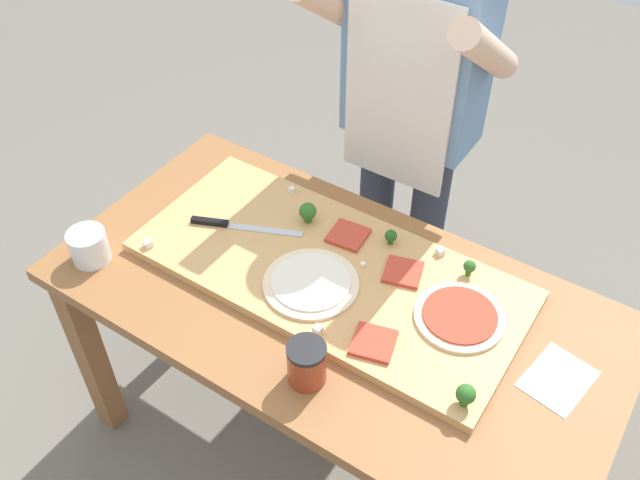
# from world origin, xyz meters

# --- Properties ---
(ground_plane) EXTENTS (8.00, 8.00, 0.00)m
(ground_plane) POSITION_xyz_m (0.00, 0.00, 0.00)
(ground_plane) COLOR #6B665B
(prep_table) EXTENTS (1.52, 0.78, 0.78)m
(prep_table) POSITION_xyz_m (0.00, 0.00, 0.67)
(prep_table) COLOR brown
(prep_table) RESTS_ON ground
(cutting_board) EXTENTS (1.07, 0.49, 0.03)m
(cutting_board) POSITION_xyz_m (-0.06, 0.06, 0.79)
(cutting_board) COLOR tan
(cutting_board) RESTS_ON prep_table
(chefs_knife) EXTENTS (0.31, 0.15, 0.02)m
(chefs_knife) POSITION_xyz_m (-0.38, 0.04, 0.81)
(chefs_knife) COLOR #B7BABF
(chefs_knife) RESTS_ON cutting_board
(pizza_whole_tomato_red) EXTENTS (0.23, 0.23, 0.02)m
(pizza_whole_tomato_red) POSITION_xyz_m (0.32, 0.09, 0.82)
(pizza_whole_tomato_red) COLOR beige
(pizza_whole_tomato_red) RESTS_ON cutting_board
(pizza_whole_white_garlic) EXTENTS (0.26, 0.26, 0.02)m
(pizza_whole_white_garlic) POSITION_xyz_m (-0.06, -0.02, 0.82)
(pizza_whole_white_garlic) COLOR beige
(pizza_whole_white_garlic) RESTS_ON cutting_board
(pizza_slice_far_left) EXTENTS (0.12, 0.12, 0.01)m
(pizza_slice_far_left) POSITION_xyz_m (0.18, -0.10, 0.81)
(pizza_slice_far_left) COLOR #BC3D28
(pizza_slice_far_left) RESTS_ON cutting_board
(pizza_slice_near_right) EXTENTS (0.12, 0.12, 0.01)m
(pizza_slice_near_right) POSITION_xyz_m (0.13, 0.15, 0.81)
(pizza_slice_near_right) COLOR #BC3D28
(pizza_slice_near_right) RESTS_ON cutting_board
(pizza_slice_center) EXTENTS (0.11, 0.11, 0.01)m
(pizza_slice_center) POSITION_xyz_m (-0.07, 0.19, 0.81)
(pizza_slice_center) COLOR #BC3D28
(pizza_slice_center) RESTS_ON cutting_board
(broccoli_floret_back_left) EXTENTS (0.05, 0.05, 0.06)m
(broccoli_floret_back_left) POSITION_xyz_m (0.43, -0.14, 0.84)
(broccoli_floret_back_left) COLOR #366618
(broccoli_floret_back_left) RESTS_ON cutting_board
(broccoli_floret_front_right) EXTENTS (0.05, 0.05, 0.06)m
(broccoli_floret_front_right) POSITION_xyz_m (-0.20, 0.18, 0.84)
(broccoli_floret_front_right) COLOR #366618
(broccoli_floret_front_right) RESTS_ON cutting_board
(broccoli_floret_center_right) EXTENTS (0.03, 0.03, 0.05)m
(broccoli_floret_center_right) POSITION_xyz_m (0.27, 0.24, 0.84)
(broccoli_floret_center_right) COLOR #366618
(broccoli_floret_center_right) RESTS_ON cutting_board
(broccoli_floret_center_left) EXTENTS (0.03, 0.03, 0.05)m
(broccoli_floret_center_left) POSITION_xyz_m (0.04, 0.23, 0.83)
(broccoli_floret_center_left) COLOR #2C5915
(broccoli_floret_center_left) RESTS_ON cutting_board
(cheese_crumble_a) EXTENTS (0.03, 0.03, 0.02)m
(cheese_crumble_a) POSITION_xyz_m (-0.52, -0.15, 0.82)
(cheese_crumble_a) COLOR white
(cheese_crumble_a) RESTS_ON cutting_board
(cheese_crumble_b) EXTENTS (0.03, 0.03, 0.02)m
(cheese_crumble_b) POSITION_xyz_m (0.18, 0.27, 0.82)
(cheese_crumble_b) COLOR silver
(cheese_crumble_b) RESTS_ON cutting_board
(cheese_crumble_c) EXTENTS (0.02, 0.02, 0.02)m
(cheese_crumble_c) POSITION_xyz_m (0.04, -0.15, 0.82)
(cheese_crumble_c) COLOR silver
(cheese_crumble_c) RESTS_ON cutting_board
(cheese_crumble_d) EXTENTS (0.02, 0.02, 0.02)m
(cheese_crumble_d) POSITION_xyz_m (-0.32, 0.26, 0.82)
(cheese_crumble_d) COLOR silver
(cheese_crumble_d) RESTS_ON cutting_board
(cheese_crumble_e) EXTENTS (0.02, 0.02, 0.01)m
(cheese_crumble_e) POSITION_xyz_m (0.02, 0.11, 0.81)
(cheese_crumble_e) COLOR white
(cheese_crumble_e) RESTS_ON cutting_board
(flour_cup) EXTENTS (0.11, 0.11, 0.09)m
(flour_cup) POSITION_xyz_m (-0.64, -0.26, 0.82)
(flour_cup) COLOR white
(flour_cup) RESTS_ON prep_table
(sauce_jar) EXTENTS (0.09, 0.09, 0.12)m
(sauce_jar) POSITION_xyz_m (0.09, -0.26, 0.84)
(sauce_jar) COLOR #99381E
(sauce_jar) RESTS_ON prep_table
(recipe_note) EXTENTS (0.16, 0.20, 0.00)m
(recipe_note) POSITION_xyz_m (0.59, 0.07, 0.78)
(recipe_note) COLOR white
(recipe_note) RESTS_ON prep_table
(cook_center) EXTENTS (0.54, 0.39, 1.67)m
(cook_center) POSITION_xyz_m (-0.11, 0.61, 1.00)
(cook_center) COLOR #333847
(cook_center) RESTS_ON ground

